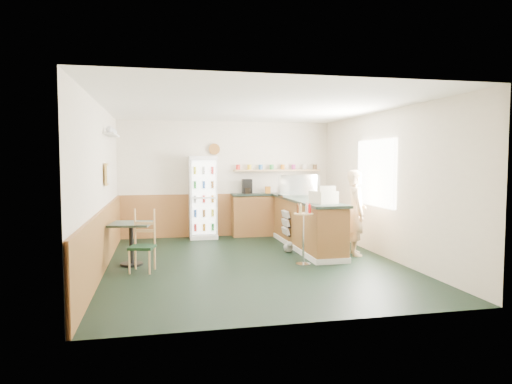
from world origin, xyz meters
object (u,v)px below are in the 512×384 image
object	(u,v)px
cash_register	(323,197)
shopkeeper	(356,213)
cafe_table	(131,235)
drinks_fridge	(203,197)
cafe_chair	(142,239)
condiment_stand	(304,226)
display_case	(299,186)

from	to	relation	value
cash_register	shopkeeper	world-z (taller)	shopkeeper
cafe_table	shopkeeper	bearing A→B (deg)	-0.15
drinks_fridge	shopkeeper	xyz separation A→B (m)	(2.64, -2.48, -0.14)
cafe_table	cafe_chair	world-z (taller)	cafe_chair
condiment_stand	cafe_chair	world-z (taller)	condiment_stand
cash_register	shopkeeper	xyz separation A→B (m)	(0.70, 0.14, -0.32)
shopkeeper	condiment_stand	distance (m)	1.34
cash_register	condiment_stand	size ratio (longest dim) A/B	0.39
drinks_fridge	cash_register	size ratio (longest dim) A/B	4.65
cash_register	condiment_stand	world-z (taller)	cash_register
drinks_fridge	shopkeeper	world-z (taller)	drinks_fridge
shopkeeper	cafe_chair	world-z (taller)	shopkeeper
drinks_fridge	cafe_table	bearing A→B (deg)	-120.50
cash_register	cafe_table	size ratio (longest dim) A/B	0.53
cash_register	display_case	bearing A→B (deg)	75.37
drinks_fridge	cash_register	world-z (taller)	drinks_fridge
cafe_chair	cash_register	bearing A→B (deg)	19.32
drinks_fridge	cafe_chair	world-z (taller)	drinks_fridge
cafe_table	condiment_stand	bearing A→B (deg)	-11.10
cafe_table	display_case	bearing A→B (deg)	21.84
cash_register	cafe_chair	xyz separation A→B (m)	(-3.20, -0.29, -0.60)
condiment_stand	cash_register	bearing A→B (deg)	39.33
cash_register	cafe_table	distance (m)	3.46
condiment_stand	shopkeeper	bearing A→B (deg)	24.66
shopkeeper	cafe_table	world-z (taller)	shopkeeper
drinks_fridge	condiment_stand	size ratio (longest dim) A/B	1.82
drinks_fridge	cafe_chair	xyz separation A→B (m)	(-1.26, -2.91, -0.42)
shopkeeper	condiment_stand	size ratio (longest dim) A/B	1.55
display_case	cafe_table	bearing A→B (deg)	-158.16
drinks_fridge	display_case	bearing A→B (deg)	-29.71
display_case	cafe_table	xyz separation A→B (m)	(-3.40, -1.36, -0.73)
shopkeeper	display_case	bearing A→B (deg)	38.95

